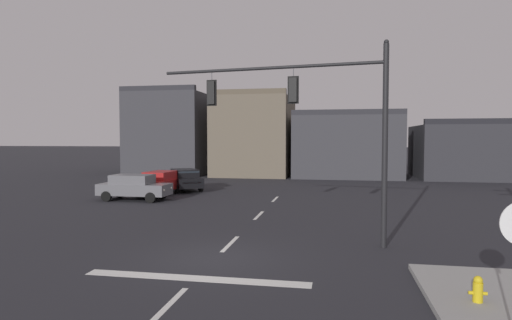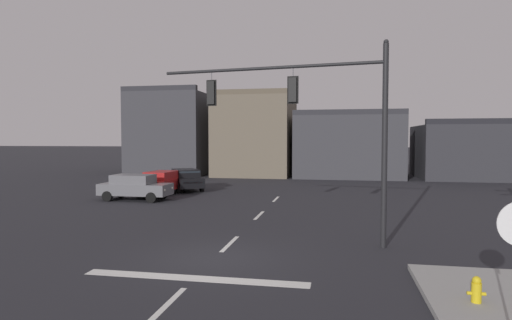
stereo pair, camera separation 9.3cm
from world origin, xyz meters
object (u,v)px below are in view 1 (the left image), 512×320
object	(u,v)px
car_lot_middle	(134,187)
fire_hydrant	(478,294)
car_lot_farside	(184,179)
car_lot_nearside	(160,182)
signal_mast_near_side	(315,111)

from	to	relation	value
car_lot_middle	fire_hydrant	world-z (taller)	car_lot_middle
car_lot_farside	car_lot_nearside	bearing A→B (deg)	-108.14
car_lot_nearside	car_lot_farside	world-z (taller)	same
car_lot_nearside	car_lot_middle	bearing A→B (deg)	-100.26
car_lot_farside	fire_hydrant	xyz separation A→B (m)	(14.28, -20.17, -0.53)
car_lot_middle	car_lot_farside	bearing A→B (deg)	75.96
car_lot_nearside	car_lot_middle	distance (m)	2.92
signal_mast_near_side	car_lot_farside	world-z (taller)	signal_mast_near_side
car_lot_middle	fire_hydrant	bearing A→B (deg)	-43.29
signal_mast_near_side	fire_hydrant	world-z (taller)	signal_mast_near_side
signal_mast_near_side	fire_hydrant	bearing A→B (deg)	-55.03
signal_mast_near_side	car_lot_middle	size ratio (longest dim) A/B	1.93
fire_hydrant	signal_mast_near_side	bearing A→B (deg)	124.97
car_lot_middle	car_lot_farside	world-z (taller)	same
car_lot_nearside	car_lot_middle	world-z (taller)	same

